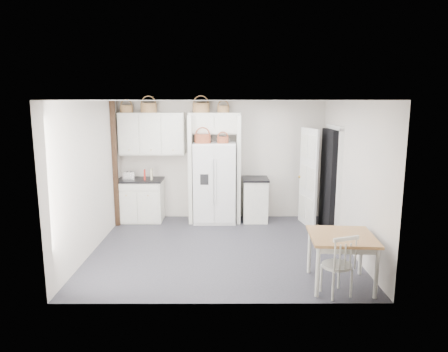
{
  "coord_description": "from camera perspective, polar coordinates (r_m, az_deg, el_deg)",
  "views": [
    {
      "loc": [
        0.03,
        -6.79,
        2.58
      ],
      "look_at": [
        0.05,
        0.4,
        1.24
      ],
      "focal_mm": 32.0,
      "sensor_mm": 36.0,
      "label": 1
    }
  ],
  "objects": [
    {
      "name": "upper_cabinet",
      "position": [
        8.78,
        -10.24,
        5.97
      ],
      "size": [
        1.4,
        0.34,
        0.9
      ],
      "primitive_type": "cube",
      "color": "silver",
      "rests_on": "wall_back"
    },
    {
      "name": "refrigerator",
      "position": [
        8.62,
        -1.34,
        -0.92
      ],
      "size": [
        0.89,
        0.72,
        1.73
      ],
      "primitive_type": "cube",
      "color": "white",
      "rests_on": "floor"
    },
    {
      "name": "basket_upper_b",
      "position": [
        8.76,
        -10.71,
        9.55
      ],
      "size": [
        0.34,
        0.34,
        0.2
      ],
      "primitive_type": "cylinder",
      "color": "olive",
      "rests_on": "upper_cabinet"
    },
    {
      "name": "floor",
      "position": [
        7.26,
        -0.38,
        -10.24
      ],
      "size": [
        4.5,
        4.5,
        0.0
      ],
      "primitive_type": "plane",
      "color": "#2A2930",
      "rests_on": "ground"
    },
    {
      "name": "counter_right",
      "position": [
        8.67,
        4.49,
        -0.41
      ],
      "size": [
        0.56,
        0.66,
        0.04
      ],
      "primitive_type": "cube",
      "color": "black",
      "rests_on": "base_cab_right"
    },
    {
      "name": "fridge_panel_right",
      "position": [
        8.61,
        2.05,
        1.01
      ],
      "size": [
        0.08,
        0.6,
        2.3
      ],
      "primitive_type": "cube",
      "color": "silver",
      "rests_on": "floor"
    },
    {
      "name": "toaster",
      "position": [
        8.78,
        -13.42,
        0.03
      ],
      "size": [
        0.25,
        0.14,
        0.17
      ],
      "primitive_type": "cube",
      "rotation": [
        0.0,
        0.0,
        -0.0
      ],
      "color": "silver",
      "rests_on": "counter_left"
    },
    {
      "name": "doorway_void",
      "position": [
        8.22,
        14.87,
        -0.69
      ],
      "size": [
        0.18,
        0.85,
        2.05
      ],
      "primitive_type": "cube",
      "color": "black",
      "rests_on": "floor"
    },
    {
      "name": "basket_bridge_b",
      "position": [
        8.62,
        -0.11,
        9.53
      ],
      "size": [
        0.26,
        0.26,
        0.15
      ],
      "primitive_type": "cylinder",
      "color": "olive",
      "rests_on": "bridge_cabinet"
    },
    {
      "name": "wall_left",
      "position": [
        7.27,
        -18.41,
        -0.11
      ],
      "size": [
        0.0,
        4.0,
        4.0
      ],
      "primitive_type": "plane",
      "rotation": [
        1.57,
        0.0,
        1.57
      ],
      "color": "beige",
      "rests_on": "floor"
    },
    {
      "name": "windsor_chair",
      "position": [
        5.69,
        15.82,
        -12.18
      ],
      "size": [
        0.51,
        0.49,
        0.84
      ],
      "primitive_type": "cube",
      "rotation": [
        0.0,
        0.0,
        0.34
      ],
      "color": "silver",
      "rests_on": "floor"
    },
    {
      "name": "trim_post",
      "position": [
        8.53,
        -15.3,
        1.57
      ],
      "size": [
        0.09,
        0.09,
        2.6
      ],
      "primitive_type": "cube",
      "color": "black",
      "rests_on": "floor"
    },
    {
      "name": "bridge_cabinet",
      "position": [
        8.63,
        -1.35,
        7.55
      ],
      "size": [
        1.12,
        0.34,
        0.45
      ],
      "primitive_type": "cube",
      "color": "silver",
      "rests_on": "wall_back"
    },
    {
      "name": "ceiling",
      "position": [
        6.79,
        -0.4,
        10.74
      ],
      "size": [
        4.5,
        4.5,
        0.0
      ],
      "primitive_type": "plane",
      "color": "white",
      "rests_on": "wall_back"
    },
    {
      "name": "counter_left",
      "position": [
        8.84,
        -11.96,
        -0.54
      ],
      "size": [
        1.0,
        0.65,
        0.04
      ],
      "primitive_type": "cube",
      "color": "black",
      "rests_on": "base_cab_left"
    },
    {
      "name": "door_slab",
      "position": [
        8.46,
        11.94,
        -0.25
      ],
      "size": [
        0.21,
        0.79,
        2.05
      ],
      "primitive_type": "cube",
      "rotation": [
        0.0,
        0.0,
        -1.36
      ],
      "color": "white",
      "rests_on": "floor"
    },
    {
      "name": "dining_table",
      "position": [
        6.01,
        16.33,
        -11.45
      ],
      "size": [
        0.95,
        0.95,
        0.74
      ],
      "primitive_type": "cube",
      "rotation": [
        0.0,
        0.0,
        -0.07
      ],
      "color": "brown",
      "rests_on": "floor"
    },
    {
      "name": "base_cab_left",
      "position": [
        8.94,
        -11.85,
        -3.47
      ],
      "size": [
        0.96,
        0.61,
        0.89
      ],
      "primitive_type": "cube",
      "color": "silver",
      "rests_on": "floor"
    },
    {
      "name": "basket_bridge_a",
      "position": [
        8.63,
        -3.3,
        9.7
      ],
      "size": [
        0.36,
        0.36,
        0.2
      ],
      "primitive_type": "cylinder",
      "color": "olive",
      "rests_on": "bridge_cabinet"
    },
    {
      "name": "wall_back",
      "position": [
        8.88,
        -0.34,
        2.29
      ],
      "size": [
        4.5,
        0.0,
        4.5
      ],
      "primitive_type": "plane",
      "rotation": [
        1.57,
        0.0,
        0.0
      ],
      "color": "beige",
      "rests_on": "floor"
    },
    {
      "name": "cookbook_cream",
      "position": [
        8.68,
        -10.3,
        0.23
      ],
      "size": [
        0.04,
        0.15,
        0.23
      ],
      "primitive_type": "cube",
      "rotation": [
        0.0,
        0.0,
        0.06
      ],
      "color": "beige",
      "rests_on": "counter_left"
    },
    {
      "name": "base_cab_right",
      "position": [
        8.78,
        4.44,
        -3.46
      ],
      "size": [
        0.52,
        0.62,
        0.91
      ],
      "primitive_type": "cube",
      "color": "silver",
      "rests_on": "floor"
    },
    {
      "name": "basket_fridge_b",
      "position": [
        8.38,
        -0.17,
        5.17
      ],
      "size": [
        0.24,
        0.24,
        0.13
      ],
      "primitive_type": "cylinder",
      "color": "brown",
      "rests_on": "refrigerator"
    },
    {
      "name": "cookbook_red",
      "position": [
        8.71,
        -11.26,
        0.18
      ],
      "size": [
        0.05,
        0.15,
        0.21
      ],
      "primitive_type": "cube",
      "rotation": [
        0.0,
        0.0,
        0.14
      ],
      "color": "red",
      "rests_on": "counter_left"
    },
    {
      "name": "basket_fridge_a",
      "position": [
        8.39,
        -3.07,
        5.34
      ],
      "size": [
        0.33,
        0.33,
        0.18
      ],
      "primitive_type": "cylinder",
      "color": "brown",
      "rests_on": "refrigerator"
    },
    {
      "name": "basket_upper_a",
      "position": [
        8.86,
        -13.76,
        9.29
      ],
      "size": [
        0.27,
        0.27,
        0.15
      ],
      "primitive_type": "cylinder",
      "color": "olive",
      "rests_on": "upper_cabinet"
    },
    {
      "name": "fridge_panel_left",
      "position": [
        8.63,
        -4.73,
        1.01
      ],
      "size": [
        0.08,
        0.6,
        2.3
      ],
      "primitive_type": "cube",
      "color": "silver",
      "rests_on": "floor"
    },
    {
      "name": "wall_right",
      "position": [
        7.25,
        17.68,
        -0.09
      ],
      "size": [
        0.0,
        4.0,
        4.0
      ],
      "primitive_type": "plane",
      "rotation": [
        1.57,
        0.0,
        -1.57
      ],
      "color": "beige",
      "rests_on": "floor"
    }
  ]
}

